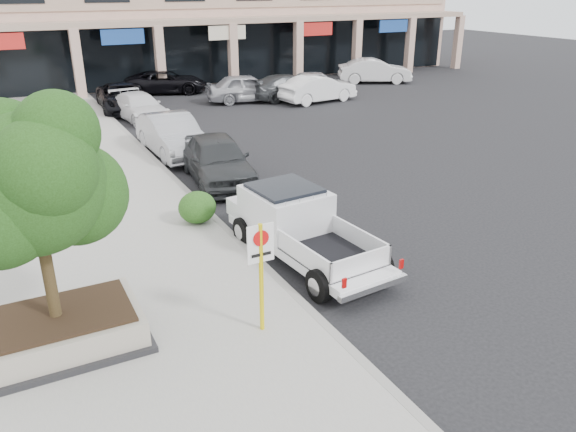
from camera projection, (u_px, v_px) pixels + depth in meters
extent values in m
plane|color=black|center=(359.00, 290.00, 13.02)|extent=(120.00, 120.00, 0.00)
cube|color=gray|center=(73.00, 237.00, 15.57)|extent=(8.00, 52.00, 0.15)
cube|color=gray|center=(207.00, 212.00, 17.25)|extent=(0.20, 52.00, 0.15)
cube|color=tan|center=(197.00, 13.00, 42.57)|extent=(40.00, 10.00, 9.00)
cube|color=gray|center=(227.00, 20.00, 37.64)|extent=(40.00, 2.20, 0.35)
cube|color=tan|center=(458.00, 42.00, 46.30)|extent=(0.55, 0.55, 4.20)
cube|color=black|center=(223.00, 54.00, 39.39)|extent=(39.20, 0.08, 3.90)
cube|color=black|center=(61.00, 342.00, 10.78)|extent=(3.20, 2.20, 0.12)
cube|color=#9E9884|center=(59.00, 329.00, 10.66)|extent=(3.00, 2.00, 0.50)
cube|color=black|center=(56.00, 316.00, 10.55)|extent=(2.70, 1.70, 0.06)
cylinder|color=#302313|center=(46.00, 262.00, 10.12)|extent=(0.22, 0.22, 2.20)
sphere|color=#19340E|center=(32.00, 184.00, 9.54)|extent=(2.50, 2.50, 2.50)
sphere|color=#19340E|center=(76.00, 194.00, 10.24)|extent=(1.90, 1.90, 1.90)
sphere|color=#19340E|center=(4.00, 145.00, 9.59)|extent=(1.60, 1.60, 1.60)
cylinder|color=#DAC00B|center=(261.00, 278.00, 10.86)|extent=(0.09, 0.09, 2.30)
cube|color=white|center=(261.00, 244.00, 10.57)|extent=(0.55, 0.03, 0.78)
cylinder|color=red|center=(261.00, 238.00, 10.50)|extent=(0.32, 0.02, 0.32)
ellipsoid|color=#1D4012|center=(197.00, 207.00, 16.17)|extent=(1.10, 0.99, 0.93)
imported|color=#292C2E|center=(218.00, 159.00, 19.82)|extent=(2.62, 5.15, 1.68)
imported|color=#97989E|center=(172.00, 135.00, 23.04)|extent=(1.89, 5.08, 1.66)
imported|color=silver|center=(140.00, 107.00, 28.98)|extent=(2.53, 4.91, 1.36)
imported|color=black|center=(123.00, 97.00, 31.12)|extent=(2.84, 5.49, 1.48)
imported|color=#A9ABB2|center=(247.00, 88.00, 33.44)|extent=(5.11, 2.76, 1.65)
imported|color=white|center=(318.00, 89.00, 33.42)|extent=(4.97, 2.30, 1.58)
imported|color=#2F3134|center=(289.00, 87.00, 34.20)|extent=(5.22, 2.24, 1.50)
imported|color=black|center=(166.00, 82.00, 36.15)|extent=(5.70, 4.03, 1.44)
imported|color=#9EA0A5|center=(317.00, 83.00, 35.76)|extent=(4.69, 3.10, 1.48)
imported|color=silver|center=(375.00, 71.00, 39.91)|extent=(5.36, 3.81, 1.68)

